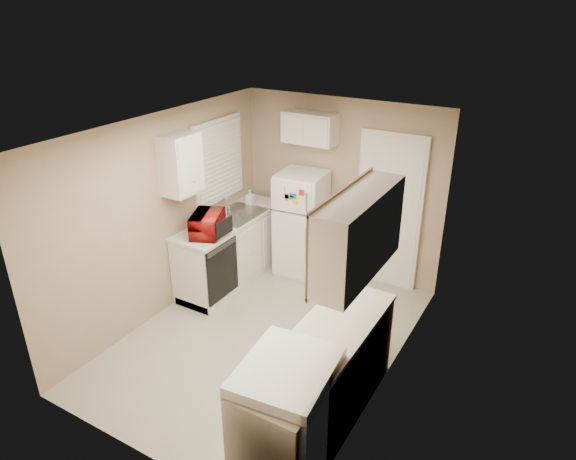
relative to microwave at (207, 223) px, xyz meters
The scene contains 19 objects.
floor 1.53m from the microwave, 19.32° to the right, with size 3.80×3.80×0.00m, color beige.
ceiling 1.75m from the microwave, 19.32° to the right, with size 3.80×3.80×0.00m, color white.
wall_left 0.53m from the microwave, 134.13° to the right, with size 3.80×3.80×0.00m, color tan.
wall_right 2.48m from the microwave, ahead, with size 3.80×3.80×0.00m, color tan.
wall_back 1.86m from the microwave, 55.74° to the left, with size 2.80×2.80×0.00m, color tan.
wall_front 2.50m from the microwave, 65.25° to the right, with size 2.80×2.80×0.00m, color tan.
left_counter 0.80m from the microwave, 95.92° to the left, with size 0.60×1.80×0.90m, color silver.
dishwasher 0.61m from the microwave, 15.76° to the right, with size 0.03×0.58×0.72m, color black.
sink 0.71m from the microwave, 94.62° to the left, with size 0.54×0.74×0.16m, color gray.
microwave is the anchor object (origin of this frame).
soap_bottle 1.08m from the microwave, 95.63° to the left, with size 0.10×0.10×0.22m, color beige.
window_blinds 0.93m from the microwave, 114.76° to the left, with size 0.10×0.98×1.08m, color silver.
upper_cabinet_left 0.79m from the microwave, 144.54° to the right, with size 0.30×0.45×0.70m, color silver.
refrigerator 1.39m from the microwave, 61.64° to the left, with size 0.60×0.58×1.45m, color white.
cabinet_over_fridge 1.80m from the microwave, 65.02° to the left, with size 0.70×0.30×0.40m, color silver.
interior_door 2.30m from the microwave, 40.57° to the left, with size 0.86×0.06×2.08m, color white.
right_counter 2.51m from the microwave, 28.54° to the right, with size 0.60×2.00×0.90m, color silver.
stove 2.77m from the microwave, 39.11° to the right, with size 0.68×0.83×1.01m, color white.
upper_cabinet_right 2.56m from the microwave, 20.68° to the right, with size 0.30×1.20×0.70m, color silver.
Camera 1 is at (2.63, -4.02, 3.57)m, focal length 32.00 mm.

